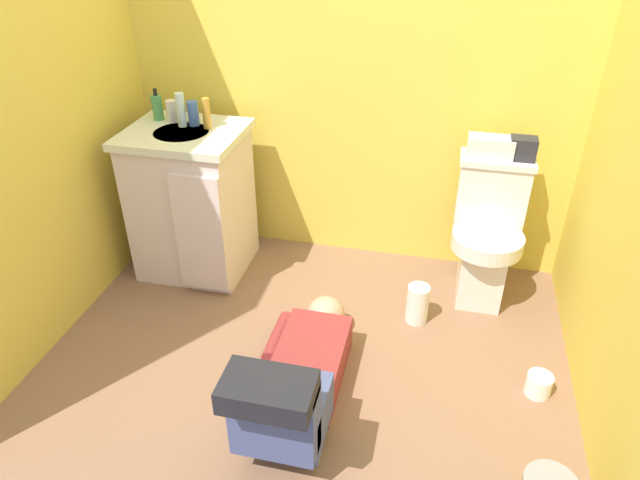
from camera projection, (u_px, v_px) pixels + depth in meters
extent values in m
cube|color=#886148|center=(306.00, 358.00, 2.70)|extent=(2.89, 2.93, 0.04)
cube|color=#E2C546|center=(352.00, 43.00, 2.89)|extent=(2.55, 0.08, 2.40)
cube|color=#E2C546|center=(4.00, 84.00, 2.29)|extent=(0.08, 1.93, 2.40)
cube|color=silver|center=(481.00, 266.00, 2.98)|extent=(0.22, 0.30, 0.38)
cylinder|color=silver|center=(487.00, 241.00, 2.83)|extent=(0.35, 0.35, 0.08)
cube|color=silver|center=(492.00, 194.00, 2.90)|extent=(0.34, 0.17, 0.34)
cube|color=silver|center=(498.00, 160.00, 2.80)|extent=(0.36, 0.19, 0.03)
cube|color=silver|center=(193.00, 205.00, 3.13)|extent=(0.56, 0.48, 0.78)
cube|color=silver|center=(183.00, 134.00, 2.91)|extent=(0.60, 0.52, 0.04)
cylinder|color=silver|center=(182.00, 136.00, 2.90)|extent=(0.28, 0.28, 0.05)
cube|color=silver|center=(200.00, 235.00, 2.90)|extent=(0.26, 0.03, 0.66)
cylinder|color=silver|center=(193.00, 112.00, 2.99)|extent=(0.02, 0.02, 0.10)
cube|color=maroon|center=(310.00, 364.00, 2.52)|extent=(0.29, 0.52, 0.17)
sphere|color=tan|center=(326.00, 315.00, 2.79)|extent=(0.19, 0.19, 0.19)
cube|color=#475382|center=(286.00, 411.00, 2.17)|extent=(0.31, 0.28, 0.20)
cube|color=#475382|center=(274.00, 418.00, 1.99)|extent=(0.31, 0.12, 0.32)
cube|color=black|center=(268.00, 392.00, 1.86)|extent=(0.31, 0.19, 0.09)
cylinder|color=maroon|center=(279.00, 338.00, 2.70)|extent=(0.08, 0.30, 0.08)
cube|color=silver|center=(490.00, 147.00, 2.77)|extent=(0.22, 0.11, 0.10)
cube|color=#26262D|center=(523.00, 149.00, 2.74)|extent=(0.12, 0.09, 0.11)
cylinder|color=#479151|center=(157.00, 108.00, 3.01)|extent=(0.06, 0.06, 0.13)
cylinder|color=black|center=(155.00, 92.00, 2.96)|extent=(0.02, 0.02, 0.04)
cylinder|color=silver|center=(172.00, 111.00, 2.99)|extent=(0.06, 0.06, 0.11)
cylinder|color=silver|center=(181.00, 110.00, 2.91)|extent=(0.05, 0.05, 0.17)
cylinder|color=#426ABB|center=(193.00, 113.00, 2.93)|extent=(0.06, 0.06, 0.13)
cylinder|color=gold|center=(206.00, 113.00, 2.89)|extent=(0.04, 0.04, 0.16)
cylinder|color=white|center=(418.00, 304.00, 2.85)|extent=(0.11, 0.11, 0.20)
cylinder|color=white|center=(539.00, 384.00, 2.46)|extent=(0.11, 0.11, 0.10)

